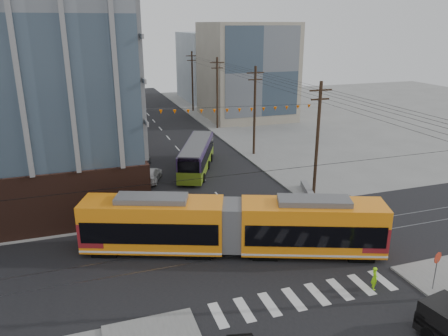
# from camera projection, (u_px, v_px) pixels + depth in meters

# --- Properties ---
(ground) EXTENTS (160.00, 160.00, 0.00)m
(ground) POSITION_uv_depth(u_px,v_px,m) (284.00, 271.00, 29.26)
(ground) COLOR slate
(bg_bldg_nw_near) EXTENTS (18.00, 16.00, 18.00)m
(bg_bldg_nw_near) POSITION_uv_depth(u_px,v_px,m) (40.00, 69.00, 68.01)
(bg_bldg_nw_near) COLOR #8C99A5
(bg_bldg_nw_near) RESTS_ON ground
(bg_bldg_ne_near) EXTENTS (14.00, 14.00, 16.00)m
(bg_bldg_ne_near) POSITION_uv_depth(u_px,v_px,m) (246.00, 71.00, 74.74)
(bg_bldg_ne_near) COLOR gray
(bg_bldg_ne_near) RESTS_ON ground
(bg_bldg_nw_far) EXTENTS (16.00, 18.00, 20.00)m
(bg_bldg_nw_far) POSITION_uv_depth(u_px,v_px,m) (62.00, 54.00, 86.58)
(bg_bldg_nw_far) COLOR gray
(bg_bldg_nw_far) RESTS_ON ground
(bg_bldg_ne_far) EXTENTS (16.00, 16.00, 14.00)m
(bg_bldg_ne_far) POSITION_uv_depth(u_px,v_px,m) (221.00, 66.00, 93.64)
(bg_bldg_ne_far) COLOR #8C99A5
(bg_bldg_ne_far) RESTS_ON ground
(utility_pole_far) EXTENTS (0.30, 0.30, 11.00)m
(utility_pole_far) POSITION_uv_depth(u_px,v_px,m) (192.00, 82.00, 80.44)
(utility_pole_far) COLOR black
(utility_pole_far) RESTS_ON ground
(streetcar) EXTENTS (21.11, 10.41, 4.13)m
(streetcar) POSITION_uv_depth(u_px,v_px,m) (232.00, 226.00, 31.13)
(streetcar) COLOR orange
(streetcar) RESTS_ON ground
(city_bus) EXTENTS (6.94, 11.72, 3.31)m
(city_bus) POSITION_uv_depth(u_px,v_px,m) (197.00, 156.00, 48.94)
(city_bus) COLOR #33224E
(city_bus) RESTS_ON ground
(parked_car_silver) EXTENTS (2.72, 4.90, 1.53)m
(parked_car_silver) POSITION_uv_depth(u_px,v_px,m) (169.00, 207.00, 37.61)
(parked_car_silver) COLOR #ABABAB
(parked_car_silver) RESTS_ON ground
(parked_car_white) EXTENTS (3.44, 5.07, 1.36)m
(parked_car_white) POSITION_uv_depth(u_px,v_px,m) (150.00, 175.00, 45.84)
(parked_car_white) COLOR silver
(parked_car_white) RESTS_ON ground
(parked_car_grey) EXTENTS (3.20, 4.99, 1.28)m
(parked_car_grey) POSITION_uv_depth(u_px,v_px,m) (140.00, 162.00, 50.32)
(parked_car_grey) COLOR slate
(parked_car_grey) RESTS_ON ground
(pedestrian) EXTENTS (0.54, 0.65, 1.53)m
(pedestrian) POSITION_uv_depth(u_px,v_px,m) (374.00, 278.00, 27.12)
(pedestrian) COLOR #9AFD13
(pedestrian) RESTS_ON ground
(stop_sign) EXTENTS (0.96, 0.96, 2.53)m
(stop_sign) POSITION_uv_depth(u_px,v_px,m) (435.00, 273.00, 26.74)
(stop_sign) COLOR red
(stop_sign) RESTS_ON ground
(jersey_barrier) EXTENTS (1.97, 3.94, 0.77)m
(jersey_barrier) POSITION_uv_depth(u_px,v_px,m) (307.00, 191.00, 42.32)
(jersey_barrier) COLOR #5F5F5F
(jersey_barrier) RESTS_ON ground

